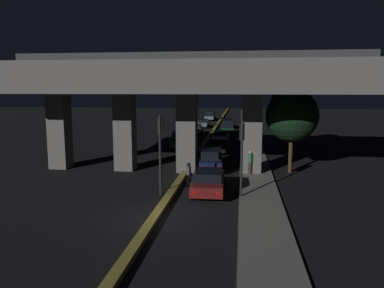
{
  "coord_description": "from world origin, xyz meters",
  "views": [
    {
      "loc": [
        4.07,
        -17.37,
        6.35
      ],
      "look_at": [
        -0.57,
        17.68,
        1.03
      ],
      "focal_mm": 35.0,
      "sensor_mm": 36.0,
      "label": 1
    }
  ],
  "objects": [
    {
      "name": "motorcycle_black_filtering_near",
      "position": [
        0.68,
        6.49,
        0.63
      ],
      "size": [
        0.34,
        1.95,
        1.48
      ],
      "rotation": [
        0.0,
        0.0,
        1.64
      ],
      "color": "black",
      "rests_on": "ground_plane"
    },
    {
      "name": "car_silver_second_oncoming",
      "position": [
        -2.21,
        33.27,
        0.73
      ],
      "size": [
        1.93,
        4.05,
        1.41
      ],
      "rotation": [
        0.0,
        0.0,
        -1.57
      ],
      "color": "gray",
      "rests_on": "ground_plane"
    },
    {
      "name": "sidewalk_right",
      "position": [
        5.2,
        28.0,
        0.07
      ],
      "size": [
        2.36,
        126.0,
        0.13
      ],
      "primitive_type": "cube",
      "color": "slate",
      "rests_on": "ground_plane"
    },
    {
      "name": "pedestrian_on_sidewalk",
      "position": [
        4.76,
        9.65,
        0.99
      ],
      "size": [
        0.32,
        0.32,
        1.7
      ],
      "color": "#2D261E",
      "rests_on": "sidewalk_right"
    },
    {
      "name": "car_silver_fourth",
      "position": [
        1.76,
        25.43,
        0.74
      ],
      "size": [
        1.95,
        4.02,
        1.44
      ],
      "rotation": [
        0.0,
        0.0,
        1.53
      ],
      "color": "gray",
      "rests_on": "ground_plane"
    },
    {
      "name": "traffic_light_right_of_median",
      "position": [
        4.12,
        3.93,
        3.1
      ],
      "size": [
        0.3,
        0.49,
        4.53
      ],
      "color": "black",
      "rests_on": "ground_plane"
    },
    {
      "name": "street_lamp",
      "position": [
        4.31,
        22.31,
        4.66
      ],
      "size": [
        2.22,
        0.32,
        7.87
      ],
      "color": "#2D2D30",
      "rests_on": "ground_plane"
    },
    {
      "name": "motorcycle_red_filtering_far",
      "position": [
        0.96,
        21.64,
        0.64
      ],
      "size": [
        0.32,
        1.82,
        1.5
      ],
      "rotation": [
        0.0,
        0.0,
        1.56
      ],
      "color": "black",
      "rests_on": "ground_plane"
    },
    {
      "name": "car_dark_green_lead_oncoming",
      "position": [
        -2.14,
        21.29,
        0.99
      ],
      "size": [
        2.16,
        4.14,
        1.87
      ],
      "rotation": [
        0.0,
        0.0,
        -1.54
      ],
      "color": "black",
      "rests_on": "ground_plane"
    },
    {
      "name": "traffic_light_left_of_median",
      "position": [
        -0.63,
        3.92,
        3.27
      ],
      "size": [
        0.3,
        0.49,
        4.79
      ],
      "color": "black",
      "rests_on": "ground_plane"
    },
    {
      "name": "motorcycle_white_filtering_mid",
      "position": [
        0.56,
        12.89,
        0.6
      ],
      "size": [
        0.32,
        1.82,
        1.4
      ],
      "rotation": [
        0.0,
        0.0,
        1.57
      ],
      "color": "black",
      "rests_on": "ground_plane"
    },
    {
      "name": "car_dark_red_lead",
      "position": [
        2.15,
        4.59,
        0.75
      ],
      "size": [
        2.13,
        4.67,
        1.45
      ],
      "rotation": [
        0.0,
        0.0,
        1.6
      ],
      "color": "#591414",
      "rests_on": "ground_plane"
    },
    {
      "name": "car_black_third",
      "position": [
        1.98,
        19.38,
        0.74
      ],
      "size": [
        2.13,
        4.85,
        1.42
      ],
      "rotation": [
        0.0,
        0.0,
        1.6
      ],
      "color": "black",
      "rests_on": "ground_plane"
    },
    {
      "name": "car_dark_green_fifth",
      "position": [
        2.21,
        34.31,
        1.01
      ],
      "size": [
        1.93,
        3.98,
        1.94
      ],
      "rotation": [
        0.0,
        0.0,
        1.6
      ],
      "color": "black",
      "rests_on": "ground_plane"
    },
    {
      "name": "ground_plane",
      "position": [
        0.0,
        0.0,
        0.0
      ],
      "size": [
        200.0,
        200.0,
        0.0
      ],
      "primitive_type": "plane",
      "color": "black"
    },
    {
      "name": "car_grey_third_oncoming",
      "position": [
        -2.06,
        42.23,
        0.7
      ],
      "size": [
        1.83,
        4.04,
        1.36
      ],
      "rotation": [
        0.0,
        0.0,
        -1.58
      ],
      "color": "#515459",
      "rests_on": "ground_plane"
    },
    {
      "name": "roadside_tree_kerbside_mid",
      "position": [
        8.38,
        21.31,
        4.74
      ],
      "size": [
        3.04,
        3.04,
        6.3
      ],
      "color": "#38281C",
      "rests_on": "ground_plane"
    },
    {
      "name": "median_divider",
      "position": [
        0.0,
        35.0,
        0.13
      ],
      "size": [
        0.46,
        126.0,
        0.26
      ],
      "primitive_type": "cube",
      "color": "olive",
      "rests_on": "ground_plane"
    },
    {
      "name": "car_dark_blue_second",
      "position": [
        1.83,
        11.0,
        0.86
      ],
      "size": [
        1.98,
        4.22,
        1.65
      ],
      "rotation": [
        0.0,
        0.0,
        1.61
      ],
      "color": "#141938",
      "rests_on": "ground_plane"
    },
    {
      "name": "car_black_sixth",
      "position": [
        1.94,
        42.06,
        0.73
      ],
      "size": [
        2.18,
        4.59,
        1.46
      ],
      "rotation": [
        0.0,
        0.0,
        1.54
      ],
      "color": "black",
      "rests_on": "ground_plane"
    },
    {
      "name": "car_grey_fourth_oncoming",
      "position": [
        -2.01,
        55.96,
        0.97
      ],
      "size": [
        2.06,
        4.81,
        1.83
      ],
      "rotation": [
        0.0,
        0.0,
        -1.61
      ],
      "color": "#515459",
      "rests_on": "ground_plane"
    },
    {
      "name": "roadside_tree_kerbside_near",
      "position": [
        7.79,
        11.12,
        4.3
      ],
      "size": [
        3.9,
        3.9,
        6.26
      ],
      "color": "#38281C",
      "rests_on": "ground_plane"
    },
    {
      "name": "elevated_overpass",
      "position": [
        -0.19,
        10.43,
        6.73
      ],
      "size": [
        26.79,
        10.81,
        8.97
      ],
      "color": "#5B5956",
      "rests_on": "ground_plane"
    }
  ]
}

